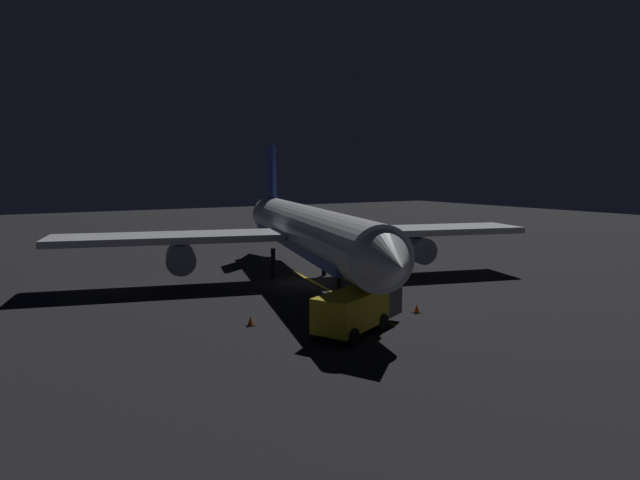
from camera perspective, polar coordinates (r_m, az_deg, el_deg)
name	(u,v)px	position (r m, az deg, el deg)	size (l,w,h in m)	color
ground_plane	(307,284)	(43.00, -1.38, -4.49)	(180.00, 180.00, 0.20)	black
apron_guide_stripe	(333,292)	(39.56, 1.33, -5.35)	(0.24, 18.46, 0.01)	gold
airliner	(304,231)	(43.00, -1.60, 0.95)	(36.97, 36.66, 10.97)	white
baggage_truck	(357,310)	(29.78, 3.82, -7.13)	(6.69, 4.67, 2.24)	gold
catering_truck	(363,256)	(48.72, 4.44, -1.64)	(3.39, 5.76, 2.27)	gold
ground_crew_worker	(359,321)	(28.89, 4.04, -8.20)	(0.40, 0.40, 1.74)	black
traffic_cone_near_left	(352,288)	(39.70, 3.24, -4.95)	(0.50, 0.50, 0.55)	#EA590F
traffic_cone_near_right	(417,309)	(34.37, 9.83, -6.92)	(0.50, 0.50, 0.55)	#EA590F
traffic_cone_under_wing	(250,321)	(31.36, -7.10, -8.22)	(0.50, 0.50, 0.55)	#EA590F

